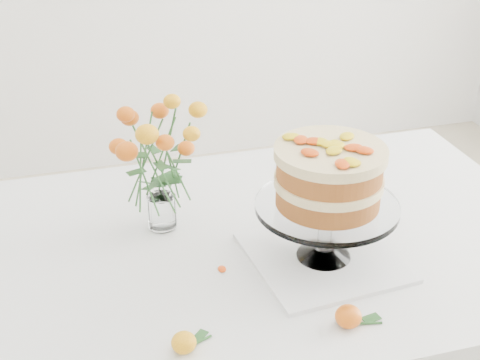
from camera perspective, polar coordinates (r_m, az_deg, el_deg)
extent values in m
cube|color=tan|center=(1.58, 1.78, -5.72)|extent=(1.40, 0.90, 0.04)
cylinder|color=tan|center=(2.06, -18.68, -11.19)|extent=(0.06, 0.06, 0.71)
cylinder|color=tan|center=(2.29, 13.81, -6.04)|extent=(0.06, 0.06, 0.71)
cube|color=white|center=(1.57, 1.79, -5.03)|extent=(1.42, 0.92, 0.01)
cube|color=white|center=(2.01, -2.18, -0.57)|extent=(1.42, 0.01, 0.20)
cube|color=white|center=(1.51, 7.11, -6.57)|extent=(0.34, 0.34, 0.01)
cylinder|color=white|center=(1.46, 7.29, -4.09)|extent=(0.03, 0.03, 0.10)
cylinder|color=white|center=(1.43, 7.42, -2.19)|extent=(0.31, 0.31, 0.01)
cylinder|color=brown|center=(1.42, 7.49, -1.19)|extent=(0.22, 0.22, 0.04)
cylinder|color=#FFE1A4|center=(1.40, 7.57, -0.06)|extent=(0.23, 0.23, 0.02)
cylinder|color=brown|center=(1.39, 7.65, 1.10)|extent=(0.22, 0.22, 0.04)
cylinder|color=#FFE1A4|center=(1.38, 7.74, 2.33)|extent=(0.24, 0.24, 0.02)
cylinder|color=white|center=(1.62, -6.59, -3.93)|extent=(0.05, 0.05, 0.01)
cylinder|color=white|center=(1.59, -6.68, -2.63)|extent=(0.07, 0.07, 0.08)
ellipsoid|color=#FFB116|center=(1.26, -4.82, -13.65)|extent=(0.05, 0.05, 0.04)
cylinder|color=#2A5D25|center=(1.28, -3.52, -13.67)|extent=(0.05, 0.02, 0.00)
ellipsoid|color=#D45C0A|center=(1.32, 9.23, -11.42)|extent=(0.05, 0.05, 0.04)
cylinder|color=#2A5D25|center=(1.34, 10.72, -11.96)|extent=(0.06, 0.02, 0.01)
ellipsoid|color=yellow|center=(1.46, -1.55, -7.62)|extent=(0.03, 0.02, 0.00)
ellipsoid|color=yellow|center=(1.45, 2.70, -7.87)|extent=(0.03, 0.02, 0.00)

